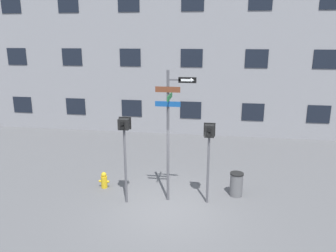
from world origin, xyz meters
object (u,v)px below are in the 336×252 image
street_sign_pole (170,125)px  fire_hydrant (104,180)px  pedestrian_signal_right (209,142)px  trash_bin (236,184)px  pedestrian_signal_left (124,137)px

street_sign_pole → fire_hydrant: size_ratio=7.22×
pedestrian_signal_right → fire_hydrant: 4.29m
pedestrian_signal_right → trash_bin: bearing=34.2°
pedestrian_signal_left → fire_hydrant: bearing=139.6°
street_sign_pole → pedestrian_signal_right: size_ratio=1.61×
street_sign_pole → fire_hydrant: bearing=167.1°
fire_hydrant → trash_bin: 4.81m
street_sign_pole → trash_bin: street_sign_pole is taller
pedestrian_signal_right → trash_bin: pedestrian_signal_right is taller
pedestrian_signal_right → trash_bin: size_ratio=3.24×
street_sign_pole → fire_hydrant: (-2.55, 0.59, -2.38)m
street_sign_pole → fire_hydrant: 3.54m
street_sign_pole → pedestrian_signal_left: 1.53m
street_sign_pole → pedestrian_signal_right: (1.27, 0.01, -0.52)m
street_sign_pole → pedestrian_signal_right: 1.37m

